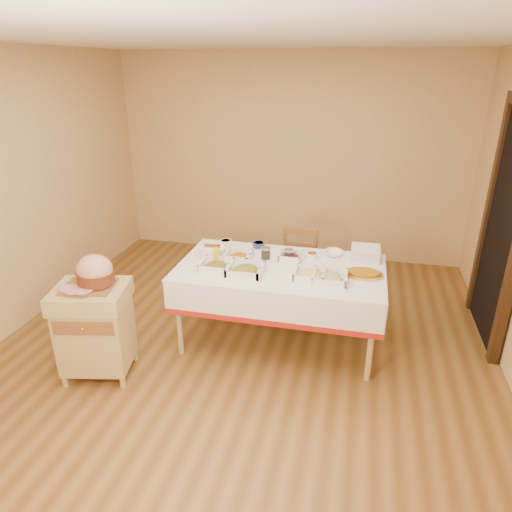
{
  "coord_description": "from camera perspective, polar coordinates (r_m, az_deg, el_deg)",
  "views": [
    {
      "loc": [
        0.94,
        -3.35,
        2.4
      ],
      "look_at": [
        0.1,
        0.2,
        0.88
      ],
      "focal_mm": 32.0,
      "sensor_mm": 36.0,
      "label": 1
    }
  ],
  "objects": [
    {
      "name": "brass_platter",
      "position": [
        3.97,
        13.29,
        -2.15
      ],
      "size": [
        0.32,
        0.23,
        0.04
      ],
      "color": "gold",
      "rests_on": "dining_table"
    },
    {
      "name": "bread_basket",
      "position": [
        4.27,
        -5.48,
        0.58
      ],
      "size": [
        0.25,
        0.25,
        0.11
      ],
      "color": "white",
      "rests_on": "dining_table"
    },
    {
      "name": "serving_dish_b",
      "position": [
        3.88,
        -1.34,
        -1.79
      ],
      "size": [
        0.29,
        0.29,
        0.12
      ],
      "color": "white",
      "rests_on": "dining_table"
    },
    {
      "name": "bowl_small_imported",
      "position": [
        4.33,
        9.69,
        0.37
      ],
      "size": [
        0.2,
        0.2,
        0.05
      ],
      "primitive_type": "imported",
      "rotation": [
        0.0,
        0.0,
        0.21
      ],
      "color": "white",
      "rests_on": "dining_table"
    },
    {
      "name": "serving_dish_f",
      "position": [
        4.18,
        4.34,
        -0.1
      ],
      "size": [
        0.21,
        0.2,
        0.1
      ],
      "color": "white",
      "rests_on": "dining_table"
    },
    {
      "name": "dining_table",
      "position": [
        4.12,
        3.06,
        -3.38
      ],
      "size": [
        1.82,
        1.02,
        0.76
      ],
      "color": "tan",
      "rests_on": "ground"
    },
    {
      "name": "small_bowl_right",
      "position": [
        4.23,
        7.01,
        0.07
      ],
      "size": [
        0.11,
        0.11,
        0.06
      ],
      "color": "white",
      "rests_on": "dining_table"
    },
    {
      "name": "serving_dish_d",
      "position": [
        3.8,
        9.24,
        -2.7
      ],
      "size": [
        0.28,
        0.28,
        0.11
      ],
      "color": "white",
      "rests_on": "dining_table"
    },
    {
      "name": "preserve_jar_right",
      "position": [
        4.16,
        4.14,
        0.06
      ],
      "size": [
        0.09,
        0.09,
        0.11
      ],
      "color": "silver",
      "rests_on": "dining_table"
    },
    {
      "name": "room_shell",
      "position": [
        3.65,
        -2.24,
        5.02
      ],
      "size": [
        5.0,
        5.0,
        5.0
      ],
      "color": "brown",
      "rests_on": "ground"
    },
    {
      "name": "butcher_cart",
      "position": [
        3.97,
        -19.47,
        -8.24
      ],
      "size": [
        0.65,
        0.58,
        0.8
      ],
      "color": "tan",
      "rests_on": "ground"
    },
    {
      "name": "serving_dish_a",
      "position": [
        3.98,
        -5.02,
        -1.26
      ],
      "size": [
        0.27,
        0.26,
        0.12
      ],
      "color": "white",
      "rests_on": "dining_table"
    },
    {
      "name": "plate_stack",
      "position": [
        4.31,
        13.51,
        0.35
      ],
      "size": [
        0.26,
        0.26,
        0.11
      ],
      "color": "white",
      "rests_on": "dining_table"
    },
    {
      "name": "ham_on_board",
      "position": [
        3.77,
        -19.59,
        -2.09
      ],
      "size": [
        0.4,
        0.38,
        0.27
      ],
      "color": "brown",
      "rests_on": "butcher_cart"
    },
    {
      "name": "preserve_jar_left",
      "position": [
        4.19,
        1.22,
        0.3
      ],
      "size": [
        0.09,
        0.09,
        0.11
      ],
      "color": "silver",
      "rests_on": "dining_table"
    },
    {
      "name": "serving_dish_c",
      "position": [
        3.84,
        6.7,
        -2.34
      ],
      "size": [
        0.26,
        0.26,
        0.1
      ],
      "color": "white",
      "rests_on": "dining_table"
    },
    {
      "name": "dining_chair",
      "position": [
        4.75,
        5.04,
        -1.78
      ],
      "size": [
        0.42,
        0.41,
        0.87
      ],
      "color": "brown",
      "rests_on": "ground"
    },
    {
      "name": "small_bowl_mid",
      "position": [
        4.47,
        0.33,
        1.45
      ],
      "size": [
        0.12,
        0.12,
        0.05
      ],
      "color": "navy",
      "rests_on": "dining_table"
    },
    {
      "name": "doorway",
      "position": [
        4.62,
        28.68,
        3.56
      ],
      "size": [
        0.09,
        1.1,
        2.2
      ],
      "color": "black",
      "rests_on": "ground"
    },
    {
      "name": "small_bowl_left",
      "position": [
        4.52,
        -3.79,
        1.7
      ],
      "size": [
        0.12,
        0.12,
        0.05
      ],
      "color": "white",
      "rests_on": "dining_table"
    },
    {
      "name": "mustard_bottle",
      "position": [
        4.09,
        -4.96,
        0.04
      ],
      "size": [
        0.06,
        0.06,
        0.18
      ],
      "color": "yellow",
      "rests_on": "dining_table"
    },
    {
      "name": "serving_dish_e",
      "position": [
        4.17,
        -2.24,
        -0.07
      ],
      "size": [
        0.24,
        0.23,
        0.11
      ],
      "color": "white",
      "rests_on": "dining_table"
    },
    {
      "name": "bowl_white_imported",
      "position": [
        4.33,
        4.24,
        0.5
      ],
      "size": [
        0.18,
        0.18,
        0.04
      ],
      "primitive_type": "imported",
      "rotation": [
        0.0,
        0.0,
        0.26
      ],
      "color": "white",
      "rests_on": "dining_table"
    }
  ]
}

